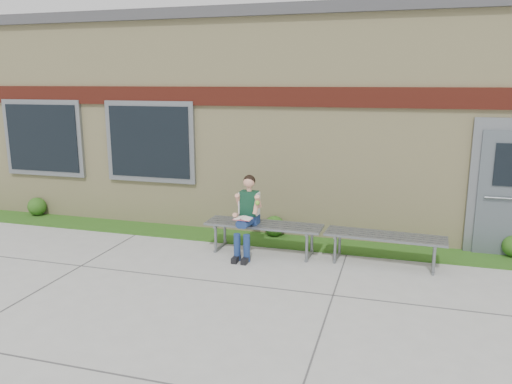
% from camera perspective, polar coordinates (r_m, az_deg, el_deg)
% --- Properties ---
extents(ground, '(80.00, 80.00, 0.00)m').
position_cam_1_polar(ground, '(6.79, -0.37, -12.44)').
color(ground, '#9E9E99').
rests_on(ground, ground).
extents(grass_strip, '(16.00, 0.80, 0.02)m').
position_cam_1_polar(grass_strip, '(9.14, 4.30, -5.73)').
color(grass_strip, '#2C5215').
rests_on(grass_strip, ground).
extents(school_building, '(16.20, 6.22, 4.20)m').
position_cam_1_polar(school_building, '(12.05, 7.86, 8.76)').
color(school_building, beige).
rests_on(school_building, ground).
extents(bench_left, '(1.99, 0.59, 0.51)m').
position_cam_1_polar(bench_left, '(8.50, 0.89, -4.38)').
color(bench_left, slate).
rests_on(bench_left, ground).
extents(bench_right, '(1.91, 0.63, 0.49)m').
position_cam_1_polar(bench_right, '(8.23, 14.50, -5.51)').
color(bench_right, slate).
rests_on(bench_right, ground).
extents(girl, '(0.45, 0.76, 1.35)m').
position_cam_1_polar(girl, '(8.28, -1.02, -2.42)').
color(girl, navy).
rests_on(girl, ground).
extents(shrub_west, '(0.39, 0.39, 0.39)m').
position_cam_1_polar(shrub_west, '(11.83, -23.75, -1.52)').
color(shrub_west, '#2C5215').
rests_on(shrub_west, grass_strip).
extents(shrub_mid, '(0.38, 0.38, 0.38)m').
position_cam_1_polar(shrub_mid, '(9.40, 2.11, -3.90)').
color(shrub_mid, '#2C5215').
rests_on(shrub_mid, grass_strip).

